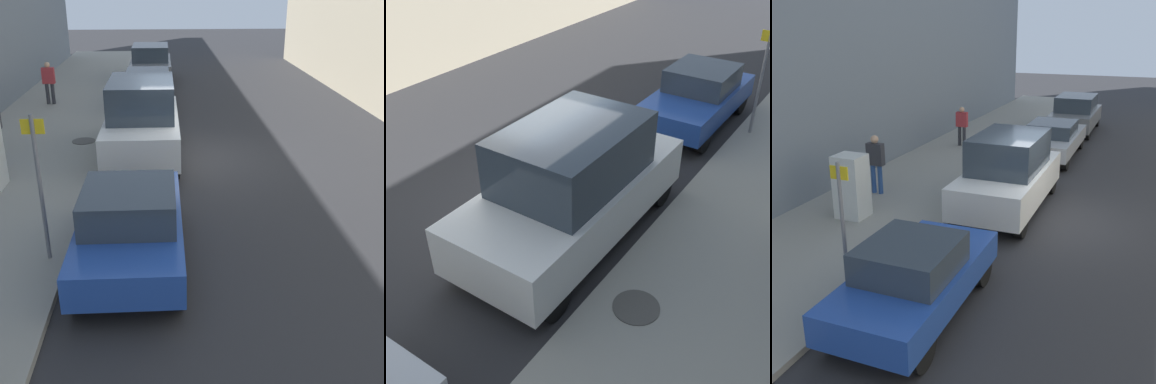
{
  "view_description": "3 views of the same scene",
  "coord_description": "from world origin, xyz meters",
  "views": [
    {
      "loc": [
        -0.6,
        -12.6,
        4.52
      ],
      "look_at": [
        -0.12,
        -4.3,
        0.88
      ],
      "focal_mm": 45.0,
      "sensor_mm": 36.0,
      "label": 1
    },
    {
      "loc": [
        -5.09,
        6.01,
        5.4
      ],
      "look_at": [
        -1.27,
        0.3,
        0.89
      ],
      "focal_mm": 45.0,
      "sensor_mm": 36.0,
      "label": 2
    },
    {
      "loc": [
        2.32,
        -11.87,
        4.89
      ],
      "look_at": [
        -2.01,
        -0.97,
        0.81
      ],
      "focal_mm": 45.0,
      "sensor_mm": 36.0,
      "label": 3
    }
  ],
  "objects": [
    {
      "name": "sidewalk_slab",
      "position": [
        -4.46,
        0.0,
        0.06
      ],
      "size": [
        4.25,
        44.0,
        0.12
      ],
      "primitive_type": "cube",
      "color": "gray",
      "rests_on": "ground"
    },
    {
      "name": "ground_plane",
      "position": [
        0.0,
        0.0,
        0.0
      ],
      "size": [
        80.0,
        80.0,
        0.0
      ],
      "primitive_type": "plane",
      "color": "#28282B"
    },
    {
      "name": "manhole_cover",
      "position": [
        -3.05,
        1.42,
        0.13
      ],
      "size": [
        0.7,
        0.7,
        0.02
      ],
      "primitive_type": "cylinder",
      "color": "#47443F",
      "rests_on": "sidewalk_slab"
    },
    {
      "name": "street_sign_post",
      "position": [
        -2.65,
        -5.27,
        1.55
      ],
      "size": [
        0.36,
        0.07,
        2.54
      ],
      "color": "slate",
      "rests_on": "sidewalk_slab"
    },
    {
      "name": "parked_hatchback_blue",
      "position": [
        -1.21,
        -5.27,
        0.75
      ],
      "size": [
        1.72,
        3.9,
        1.46
      ],
      "color": "#23479E",
      "rests_on": "ground"
    },
    {
      "name": "parked_van_white",
      "position": [
        -1.21,
        0.36,
        1.05
      ],
      "size": [
        1.95,
        4.67,
        2.13
      ],
      "color": "silver",
      "rests_on": "ground"
    }
  ]
}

